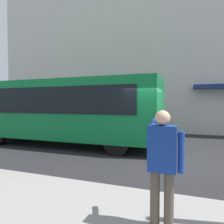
# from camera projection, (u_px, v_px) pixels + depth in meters

# --- Properties ---
(ground_plane) EXTENTS (60.00, 60.00, 0.00)m
(ground_plane) POSITION_uv_depth(u_px,v_px,m) (159.00, 156.00, 7.65)
(ground_plane) COLOR #232326
(building_facade_far) EXTENTS (28.00, 1.55, 12.00)m
(building_facade_far) POSITION_uv_depth(u_px,v_px,m) (173.00, 44.00, 13.80)
(building_facade_far) COLOR beige
(building_facade_far) RESTS_ON ground_plane
(red_bus) EXTENTS (9.05, 2.54, 3.08)m
(red_bus) POSITION_uv_depth(u_px,v_px,m) (63.00, 110.00, 9.74)
(red_bus) COLOR #0F7238
(red_bus) RESTS_ON ground_plane
(pedestrian_photographer) EXTENTS (0.53, 0.52, 1.70)m
(pedestrian_photographer) POSITION_uv_depth(u_px,v_px,m) (162.00, 159.00, 2.98)
(pedestrian_photographer) COLOR #4C4238
(pedestrian_photographer) RESTS_ON sidewalk_curb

